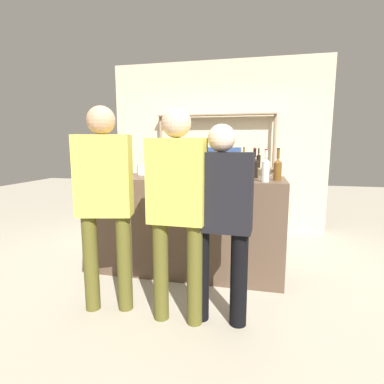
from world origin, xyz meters
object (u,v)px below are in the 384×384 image
Objects in this scene: counter_bottle_3 at (254,167)px; counter_bottle_5 at (187,165)px; counter_bottle_2 at (172,165)px; server_behind_counter at (223,182)px; ice_bucket at (209,169)px; customer_right at (220,212)px; wine_glass at (245,169)px; customer_left at (104,194)px; customer_center at (177,201)px; counter_bottle_0 at (278,169)px; counter_bottle_4 at (216,165)px; cork_jar at (142,170)px; counter_bottle_1 at (266,169)px.

counter_bottle_3 is 0.96× the size of counter_bottle_5.
counter_bottle_2 reaches higher than counter_bottle_5.
ice_bucket is at bearing -0.68° from server_behind_counter.
counter_bottle_2 is 1.17m from customer_right.
customer_left is at bearing -146.68° from wine_glass.
ice_bucket is (0.42, -0.02, -0.03)m from counter_bottle_2.
customer_left is at bearing 93.89° from customer_right.
counter_bottle_3 is at bearing -25.43° from customer_center.
counter_bottle_0 is at bearing 23.39° from wine_glass.
counter_bottle_3 is 0.20× the size of customer_right.
cork_jar is (-0.88, -0.07, -0.06)m from counter_bottle_4.
customer_right reaches higher than counter_bottle_2.
counter_bottle_5 is (-0.75, 0.02, 0.01)m from counter_bottle_3.
counter_bottle_4 is at bearing 4.85° from cork_jar.
counter_bottle_2 reaches higher than counter_bottle_3.
customer_right is at bearing -101.37° from wine_glass.
counter_bottle_2 is 0.94m from server_behind_counter.
server_behind_counter reaches higher than customer_right.
counter_bottle_4 reaches higher than wine_glass.
ice_bucket is at bearing -51.73° from customer_left.
counter_bottle_3 is (-0.11, 0.35, -0.00)m from counter_bottle_1.
counter_bottle_3 is 0.34m from wine_glass.
counter_bottle_2 is 2.10× the size of wine_glass.
counter_bottle_4 is at bearing 139.83° from counter_bottle_1.
counter_bottle_5 is at bearing -164.21° from counter_bottle_4.
counter_bottle_5 is at bearing 28.78° from customer_right.
counter_bottle_0 reaches higher than counter_bottle_1.
counter_bottle_1 is 0.94× the size of counter_bottle_5.
customer_center is (0.19, -1.13, -0.20)m from counter_bottle_5.
counter_bottle_0 is at bearing -25.84° from customer_right.
customer_left is at bearing -112.64° from counter_bottle_5.
wine_glass is 0.78m from customer_right.
server_behind_counter reaches higher than counter_bottle_0.
counter_bottle_1 is 0.20× the size of customer_right.
counter_bottle_0 is 1.57m from cork_jar.
counter_bottle_4 is 0.20× the size of customer_right.
wine_glass is at bearing -105.02° from counter_bottle_3.
counter_bottle_0 is 0.70m from ice_bucket.
counter_bottle_2 is 1.01m from customer_left.
customer_right is at bearing -80.13° from counter_bottle_4.
cork_jar is at bearing 171.63° from counter_bottle_0.
counter_bottle_0 is 1.08m from server_behind_counter.
customer_left reaches higher than counter_bottle_4.
customer_right is 0.35m from customer_center.
counter_bottle_1 is at bearing -15.10° from cork_jar.
server_behind_counter is 1.76m from customer_center.
counter_bottle_0 reaches higher than wine_glass.
counter_bottle_3 is at bearing 17.14° from ice_bucket.
wine_glass is at bearing -14.31° from counter_bottle_2.
counter_bottle_1 reaches higher than cork_jar.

